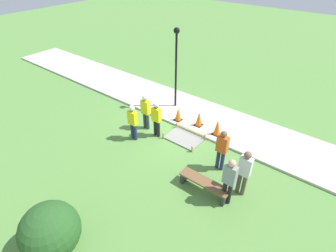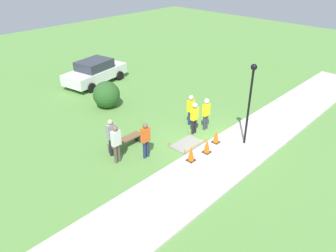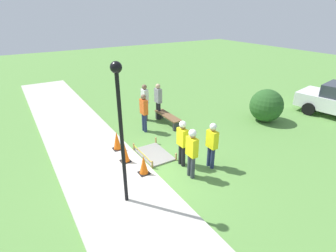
# 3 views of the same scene
# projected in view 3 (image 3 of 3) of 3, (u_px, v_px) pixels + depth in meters

# --- Properties ---
(ground_plane) EXTENTS (60.00, 60.00, 0.00)m
(ground_plane) POSITION_uv_depth(u_px,v_px,m) (153.00, 172.00, 8.88)
(ground_plane) COLOR #5B8E42
(sidewalk) EXTENTS (28.00, 2.83, 0.10)m
(sidewalk) POSITION_uv_depth(u_px,v_px,m) (113.00, 184.00, 8.18)
(sidewalk) COLOR #BCB7AD
(sidewalk) RESTS_ON ground_plane
(wet_concrete_patch) EXTENTS (1.54, 1.04, 0.29)m
(wet_concrete_patch) POSITION_uv_depth(u_px,v_px,m) (154.00, 154.00, 9.88)
(wet_concrete_patch) COLOR gray
(wet_concrete_patch) RESTS_ON ground_plane
(traffic_cone_near_patch) EXTENTS (0.34, 0.34, 0.74)m
(traffic_cone_near_patch) POSITION_uv_depth(u_px,v_px,m) (117.00, 141.00, 9.97)
(traffic_cone_near_patch) COLOR black
(traffic_cone_near_patch) RESTS_ON sidewalk
(traffic_cone_far_patch) EXTENTS (0.34, 0.34, 0.70)m
(traffic_cone_far_patch) POSITION_uv_depth(u_px,v_px,m) (125.00, 153.00, 9.15)
(traffic_cone_far_patch) COLOR black
(traffic_cone_far_patch) RESTS_ON sidewalk
(traffic_cone_sidewalk_edge) EXTENTS (0.34, 0.34, 0.66)m
(traffic_cone_sidewalk_edge) POSITION_uv_depth(u_px,v_px,m) (144.00, 165.00, 8.50)
(traffic_cone_sidewalk_edge) COLOR black
(traffic_cone_sidewalk_edge) RESTS_ON sidewalk
(park_bench) EXTENTS (1.78, 0.44, 0.46)m
(park_bench) POSITION_uv_depth(u_px,v_px,m) (168.00, 118.00, 12.40)
(park_bench) COLOR #2D2D33
(park_bench) RESTS_ON ground_plane
(worker_supervisor) EXTENTS (0.40, 0.24, 1.66)m
(worker_supervisor) POSITION_uv_depth(u_px,v_px,m) (212.00, 142.00, 8.78)
(worker_supervisor) COLOR navy
(worker_supervisor) RESTS_ON ground_plane
(worker_assistant) EXTENTS (0.40, 0.24, 1.68)m
(worker_assistant) POSITION_uv_depth(u_px,v_px,m) (182.00, 140.00, 8.89)
(worker_assistant) COLOR black
(worker_assistant) RESTS_ON ground_plane
(worker_trainee) EXTENTS (0.40, 0.25, 1.71)m
(worker_trainee) POSITION_uv_depth(u_px,v_px,m) (192.00, 150.00, 8.23)
(worker_trainee) COLOR #383D47
(worker_trainee) RESTS_ON ground_plane
(bystander_in_orange_shirt) EXTENTS (0.40, 0.23, 1.72)m
(bystander_in_orange_shirt) POSITION_uv_depth(u_px,v_px,m) (144.00, 111.00, 11.42)
(bystander_in_orange_shirt) COLOR navy
(bystander_in_orange_shirt) RESTS_ON ground_plane
(bystander_in_gray_shirt) EXTENTS (0.40, 0.24, 1.80)m
(bystander_in_gray_shirt) POSITION_uv_depth(u_px,v_px,m) (145.00, 100.00, 12.56)
(bystander_in_gray_shirt) COLOR brown
(bystander_in_gray_shirt) RESTS_ON ground_plane
(bystander_in_white_shirt) EXTENTS (0.40, 0.24, 1.80)m
(bystander_in_white_shirt) POSITION_uv_depth(u_px,v_px,m) (158.00, 99.00, 12.69)
(bystander_in_white_shirt) COLOR black
(bystander_in_white_shirt) RESTS_ON ground_plane
(lamppost_near) EXTENTS (0.28, 0.28, 3.90)m
(lamppost_near) POSITION_uv_depth(u_px,v_px,m) (120.00, 117.00, 6.39)
(lamppost_near) COLOR black
(lamppost_near) RESTS_ON sidewalk
(shrub_rounded_near) EXTENTS (1.57, 1.57, 1.57)m
(shrub_rounded_near) POSITION_uv_depth(u_px,v_px,m) (266.00, 106.00, 12.58)
(shrub_rounded_near) COLOR #285623
(shrub_rounded_near) RESTS_ON ground_plane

